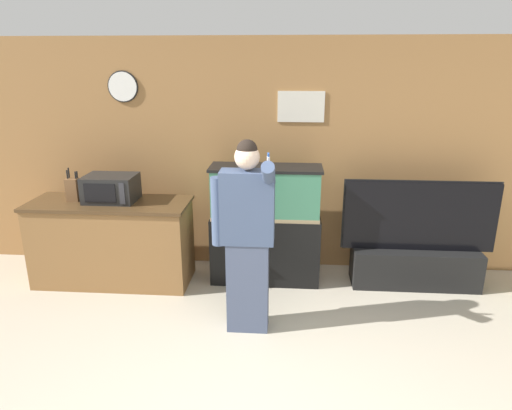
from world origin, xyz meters
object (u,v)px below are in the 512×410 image
(microwave, at_px, (111,188))
(knife_block, at_px, (73,189))
(tv_on_stand, at_px, (415,255))
(person_standing, at_px, (246,235))
(counter_island, at_px, (113,242))
(aquarium_on_stand, at_px, (266,225))

(microwave, relative_size, knife_block, 1.52)
(tv_on_stand, relative_size, person_standing, 0.92)
(person_standing, bearing_deg, microwave, 150.20)
(person_standing, bearing_deg, tv_on_stand, 29.60)
(counter_island, bearing_deg, tv_on_stand, 2.66)
(counter_island, height_order, microwave, microwave)
(aquarium_on_stand, bearing_deg, microwave, -175.94)
(counter_island, height_order, aquarium_on_stand, aquarium_on_stand)
(knife_block, height_order, tv_on_stand, knife_block)
(person_standing, bearing_deg, aquarium_on_stand, 83.54)
(microwave, xyz_separation_m, knife_block, (-0.41, -0.03, -0.01))
(aquarium_on_stand, relative_size, tv_on_stand, 0.80)
(counter_island, distance_m, aquarium_on_stand, 1.68)
(counter_island, xyz_separation_m, tv_on_stand, (3.28, 0.15, -0.12))
(knife_block, bearing_deg, microwave, 3.63)
(microwave, bearing_deg, aquarium_on_stand, 4.06)
(knife_block, distance_m, tv_on_stand, 3.73)
(counter_island, xyz_separation_m, knife_block, (-0.38, 0.01, 0.58))
(microwave, height_order, tv_on_stand, microwave)
(aquarium_on_stand, bearing_deg, person_standing, -96.46)
(aquarium_on_stand, height_order, person_standing, person_standing)
(tv_on_stand, bearing_deg, microwave, -178.02)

